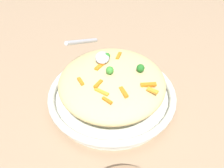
# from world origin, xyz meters

# --- Properties ---
(ground_plane) EXTENTS (2.40, 2.40, 0.00)m
(ground_plane) POSITION_xyz_m (0.00, 0.00, 0.00)
(ground_plane) COLOR #9E7F60
(serving_bowl) EXTENTS (0.37, 0.37, 0.05)m
(serving_bowl) POSITION_xyz_m (0.00, 0.00, 0.02)
(serving_bowl) COLOR silver
(serving_bowl) RESTS_ON ground_plane
(pasta_mound) EXTENTS (0.31, 0.30, 0.08)m
(pasta_mound) POSITION_xyz_m (0.00, 0.00, 0.08)
(pasta_mound) COLOR #D1BA7A
(pasta_mound) RESTS_ON serving_bowl
(carrot_piece_0) EXTENTS (0.04, 0.02, 0.01)m
(carrot_piece_0) POSITION_xyz_m (0.07, -0.02, 0.11)
(carrot_piece_0) COLOR orange
(carrot_piece_0) RESTS_ON pasta_mound
(carrot_piece_1) EXTENTS (0.04, 0.03, 0.01)m
(carrot_piece_1) POSITION_xyz_m (0.02, 0.03, 0.12)
(carrot_piece_1) COLOR orange
(carrot_piece_1) RESTS_ON pasta_mound
(carrot_piece_2) EXTENTS (0.02, 0.03, 0.01)m
(carrot_piece_2) POSITION_xyz_m (-0.10, 0.01, 0.11)
(carrot_piece_2) COLOR orange
(carrot_piece_2) RESTS_ON pasta_mound
(carrot_piece_3) EXTENTS (0.03, 0.03, 0.01)m
(carrot_piece_3) POSITION_xyz_m (-0.07, -0.10, 0.11)
(carrot_piece_3) COLOR orange
(carrot_piece_3) RESTS_ON pasta_mound
(carrot_piece_4) EXTENTS (0.03, 0.04, 0.01)m
(carrot_piece_4) POSITION_xyz_m (-0.08, 0.03, 0.11)
(carrot_piece_4) COLOR orange
(carrot_piece_4) RESTS_ON pasta_mound
(carrot_piece_5) EXTENTS (0.01, 0.04, 0.01)m
(carrot_piece_5) POSITION_xyz_m (-0.05, -0.09, 0.11)
(carrot_piece_5) COLOR orange
(carrot_piece_5) RESTS_ON pasta_mound
(carrot_piece_6) EXTENTS (0.04, 0.02, 0.01)m
(carrot_piece_6) POSITION_xyz_m (-0.08, -0.03, 0.11)
(carrot_piece_6) COLOR orange
(carrot_piece_6) RESTS_ON pasta_mound
(carrot_piece_7) EXTENTS (0.03, 0.02, 0.01)m
(carrot_piece_7) POSITION_xyz_m (-0.03, 0.08, 0.11)
(carrot_piece_7) COLOR orange
(carrot_piece_7) RESTS_ON pasta_mound
(carrot_piece_8) EXTENTS (0.03, 0.02, 0.01)m
(carrot_piece_8) POSITION_xyz_m (-0.05, 0.04, 0.12)
(carrot_piece_8) COLOR orange
(carrot_piece_8) RESTS_ON pasta_mound
(broccoli_floret_0) EXTENTS (0.02, 0.02, 0.02)m
(broccoli_floret_0) POSITION_xyz_m (-0.01, 0.01, 0.13)
(broccoli_floret_0) COLOR #377928
(broccoli_floret_0) RESTS_ON pasta_mound
(broccoli_floret_1) EXTENTS (0.02, 0.02, 0.02)m
(broccoli_floret_1) POSITION_xyz_m (0.06, 0.01, 0.13)
(broccoli_floret_1) COLOR #296820
(broccoli_floret_1) RESTS_ON pasta_mound
(broccoli_floret_2) EXTENTS (0.02, 0.02, 0.03)m
(broccoli_floret_2) POSITION_xyz_m (0.00, -0.08, 0.12)
(broccoli_floret_2) COLOR #205B1C
(broccoli_floret_2) RESTS_ON pasta_mound
(serving_spoon) EXTENTS (0.12, 0.12, 0.08)m
(serving_spoon) POSITION_xyz_m (0.06, 0.04, 0.14)
(serving_spoon) COLOR #B7B7BC
(serving_spoon) RESTS_ON pasta_mound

